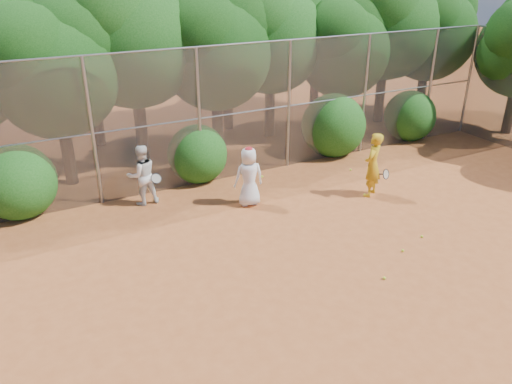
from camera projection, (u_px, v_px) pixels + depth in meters
ground at (351, 272)px, 10.76m from camera, size 80.00×80.00×0.00m
fence_back at (227, 113)px, 14.67m from camera, size 20.05×0.09×4.03m
tree_2 at (55, 62)px, 13.68m from camera, size 3.99×3.47×5.47m
tree_3 at (132, 23)px, 15.21m from camera, size 4.89×4.26×6.70m
tree_4 at (216, 42)px, 16.04m from camera, size 4.19×3.64×5.73m
tree_5 at (271, 26)px, 17.62m from camera, size 4.51×3.92×6.17m
tree_6 at (345, 42)px, 18.11m from camera, size 3.86×3.36×5.29m
tree_7 at (389, 14)px, 19.32m from camera, size 4.77×4.14×6.53m
tree_8 at (431, 24)px, 20.11m from camera, size 4.25×3.70×5.82m
tree_10 at (84, 11)px, 16.46m from camera, size 5.15×4.48×7.06m
tree_11 at (227, 19)px, 18.44m from camera, size 4.64×4.03×6.35m
tree_12 at (319, 4)px, 20.68m from camera, size 5.02×4.37×6.88m
bush_0 at (16, 179)px, 12.87m from camera, size 2.00×2.00×2.00m
bush_1 at (197, 151)px, 15.02m from camera, size 1.80×1.80×1.80m
bush_2 at (334, 123)px, 17.05m from camera, size 2.20×2.20×2.20m
bush_3 at (410, 114)px, 18.59m from camera, size 1.90×1.90×1.90m
player_yellow at (373, 165)px, 13.95m from camera, size 0.91×0.72×1.85m
player_teen at (249, 177)px, 13.43m from camera, size 0.87×0.62×1.68m
player_white at (142, 175)px, 13.49m from camera, size 0.88×0.75×1.69m
ball_0 at (422, 237)px, 12.09m from camera, size 0.07×0.07×0.07m
ball_1 at (365, 195)px, 14.27m from camera, size 0.07×0.07×0.07m
ball_2 at (403, 251)px, 11.49m from camera, size 0.07×0.07×0.07m
ball_4 at (384, 278)px, 10.49m from camera, size 0.07×0.07×0.07m
ball_5 at (351, 170)px, 15.98m from camera, size 0.07×0.07×0.07m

